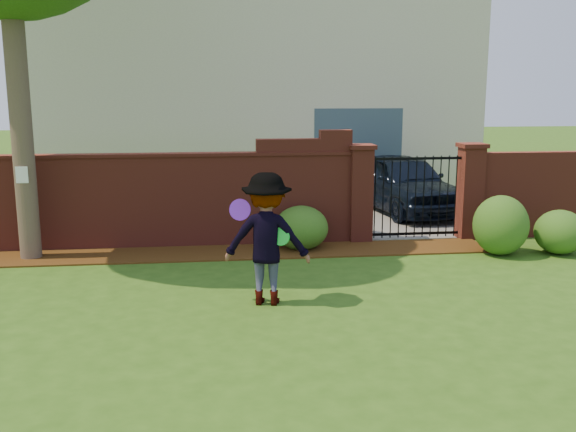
{
  "coord_description": "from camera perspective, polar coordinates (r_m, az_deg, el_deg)",
  "views": [
    {
      "loc": [
        -0.45,
        -8.03,
        2.93
      ],
      "look_at": [
        0.69,
        1.4,
        1.05
      ],
      "focal_mm": 40.38,
      "sensor_mm": 36.0,
      "label": 1
    }
  ],
  "objects": [
    {
      "name": "shrub_left",
      "position": [
        11.89,
        1.17,
        -1.05
      ],
      "size": [
        1.0,
        1.0,
        0.82
      ],
      "primitive_type": "ellipsoid",
      "color": "#215319",
      "rests_on": "ground"
    },
    {
      "name": "brick_wall",
      "position": [
        12.29,
        -14.07,
        1.48
      ],
      "size": [
        8.7,
        0.31,
        2.16
      ],
      "color": "maroon",
      "rests_on": "ground"
    },
    {
      "name": "frisbee_purple",
      "position": [
        8.74,
        -4.24,
        0.55
      ],
      "size": [
        0.31,
        0.16,
        0.29
      ],
      "primitive_type": "cylinder",
      "rotation": [
        1.36,
        0.0,
        -0.26
      ],
      "color": "#591CAF",
      "rests_on": "man"
    },
    {
      "name": "man",
      "position": [
        8.8,
        -1.94,
        -2.08
      ],
      "size": [
        1.29,
        0.9,
        1.82
      ],
      "primitive_type": "imported",
      "rotation": [
        0.0,
        0.0,
        2.94
      ],
      "color": "gray",
      "rests_on": "ground"
    },
    {
      "name": "shrub_middle",
      "position": [
        12.1,
        18.22,
        -0.78
      ],
      "size": [
        0.98,
        0.98,
        1.07
      ],
      "primitive_type": "ellipsoid",
      "color": "#215319",
      "rests_on": "ground"
    },
    {
      "name": "brick_wall_return",
      "position": [
        14.09,
        23.25,
        1.8
      ],
      "size": [
        4.0,
        0.25,
        1.7
      ],
      "primitive_type": "cube",
      "color": "maroon",
      "rests_on": "ground"
    },
    {
      "name": "mulch_bed",
      "position": [
        11.74,
        -9.11,
        -3.32
      ],
      "size": [
        11.1,
        1.08,
        0.03
      ],
      "primitive_type": "cube",
      "color": "#39200A",
      "rests_on": "ground"
    },
    {
      "name": "paper_notice",
      "position": [
        11.76,
        -22.39,
        3.37
      ],
      "size": [
        0.2,
        0.01,
        0.28
      ],
      "primitive_type": "cube",
      "color": "white",
      "rests_on": "tree"
    },
    {
      "name": "ground",
      "position": [
        8.56,
        -3.48,
        -8.88
      ],
      "size": [
        80.0,
        80.0,
        0.01
      ],
      "primitive_type": "cube",
      "color": "#2D5314",
      "rests_on": "ground"
    },
    {
      "name": "car",
      "position": [
        15.58,
        10.49,
        2.78
      ],
      "size": [
        2.29,
        4.31,
        1.39
      ],
      "primitive_type": "imported",
      "rotation": [
        0.0,
        0.0,
        0.16
      ],
      "color": "black",
      "rests_on": "ground"
    },
    {
      "name": "pillar_left",
      "position": [
        12.52,
        6.39,
        2.06
      ],
      "size": [
        0.5,
        0.5,
        1.88
      ],
      "color": "maroon",
      "rests_on": "ground"
    },
    {
      "name": "pillar_right",
      "position": [
        13.19,
        15.74,
        2.17
      ],
      "size": [
        0.5,
        0.5,
        1.88
      ],
      "color": "maroon",
      "rests_on": "ground"
    },
    {
      "name": "frisbee_green",
      "position": [
        8.66,
        -0.63,
        -1.81
      ],
      "size": [
        0.25,
        0.15,
        0.25
      ],
      "primitive_type": "cylinder",
      "rotation": [
        1.43,
        0.0,
        -0.41
      ],
      "color": "green",
      "rests_on": "man"
    },
    {
      "name": "driveway",
      "position": [
        16.76,
        6.87,
        1.08
      ],
      "size": [
        3.2,
        8.0,
        0.01
      ],
      "primitive_type": "cube",
      "color": "slate",
      "rests_on": "ground"
    },
    {
      "name": "shrub_right",
      "position": [
        12.56,
        22.83,
        -1.31
      ],
      "size": [
        0.9,
        0.9,
        0.8
      ],
      "primitive_type": "ellipsoid",
      "color": "#215319",
      "rests_on": "ground"
    },
    {
      "name": "iron_gate",
      "position": [
        12.83,
        11.17,
        1.67
      ],
      "size": [
        1.78,
        0.03,
        1.6
      ],
      "color": "black",
      "rests_on": "ground"
    },
    {
      "name": "house",
      "position": [
        20.08,
        -2.77,
        11.86
      ],
      "size": [
        12.4,
        6.4,
        6.3
      ],
      "color": "beige",
      "rests_on": "ground"
    }
  ]
}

